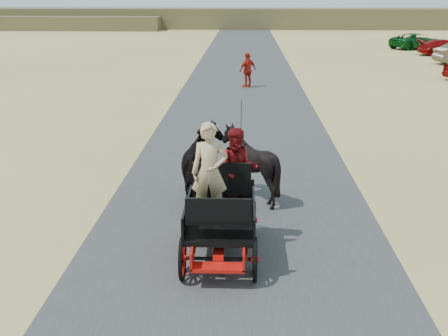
{
  "coord_description": "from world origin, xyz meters",
  "views": [
    {
      "loc": [
        0.14,
        -9.86,
        4.75
      ],
      "look_at": [
        -0.28,
        1.21,
        1.2
      ],
      "focal_mm": 45.0,
      "sensor_mm": 36.0,
      "label": 1
    }
  ],
  "objects_px": {
    "horse_right": "(250,164)",
    "car_d": "(416,41)",
    "carriage": "(221,238)",
    "car_c": "(446,48)",
    "horse_left": "(203,164)",
    "pedestrian": "(248,70)"
  },
  "relations": [
    {
      "from": "horse_right",
      "to": "pedestrian",
      "type": "bearing_deg",
      "value": -89.96
    },
    {
      "from": "horse_left",
      "to": "car_d",
      "type": "distance_m",
      "value": 38.18
    },
    {
      "from": "horse_right",
      "to": "pedestrian",
      "type": "height_order",
      "value": "pedestrian"
    },
    {
      "from": "carriage",
      "to": "pedestrian",
      "type": "bearing_deg",
      "value": 88.35
    },
    {
      "from": "pedestrian",
      "to": "carriage",
      "type": "bearing_deg",
      "value": 48.89
    },
    {
      "from": "pedestrian",
      "to": "car_c",
      "type": "height_order",
      "value": "pedestrian"
    },
    {
      "from": "horse_right",
      "to": "car_d",
      "type": "xyz_separation_m",
      "value": [
        13.86,
        35.12,
        -0.23
      ]
    },
    {
      "from": "carriage",
      "to": "pedestrian",
      "type": "distance_m",
      "value": 18.73
    },
    {
      "from": "car_c",
      "to": "horse_right",
      "type": "bearing_deg",
      "value": 156.31
    },
    {
      "from": "carriage",
      "to": "horse_right",
      "type": "relative_size",
      "value": 1.41
    },
    {
      "from": "carriage",
      "to": "horse_left",
      "type": "relative_size",
      "value": 1.2
    },
    {
      "from": "horse_right",
      "to": "car_c",
      "type": "relative_size",
      "value": 0.42
    },
    {
      "from": "carriage",
      "to": "horse_right",
      "type": "bearing_deg",
      "value": 79.61
    },
    {
      "from": "carriage",
      "to": "pedestrian",
      "type": "height_order",
      "value": "pedestrian"
    },
    {
      "from": "horse_left",
      "to": "pedestrian",
      "type": "height_order",
      "value": "pedestrian"
    },
    {
      "from": "carriage",
      "to": "car_d",
      "type": "xyz_separation_m",
      "value": [
        14.41,
        38.12,
        0.26
      ]
    },
    {
      "from": "horse_right",
      "to": "car_c",
      "type": "bearing_deg",
      "value": -115.84
    },
    {
      "from": "horse_left",
      "to": "horse_right",
      "type": "bearing_deg",
      "value": -180.0
    },
    {
      "from": "car_c",
      "to": "car_d",
      "type": "xyz_separation_m",
      "value": [
        -0.81,
        4.84,
        0.04
      ]
    },
    {
      "from": "horse_right",
      "to": "car_d",
      "type": "relative_size",
      "value": 0.38
    },
    {
      "from": "horse_right",
      "to": "pedestrian",
      "type": "relative_size",
      "value": 0.98
    },
    {
      "from": "carriage",
      "to": "horse_right",
      "type": "height_order",
      "value": "horse_right"
    }
  ]
}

